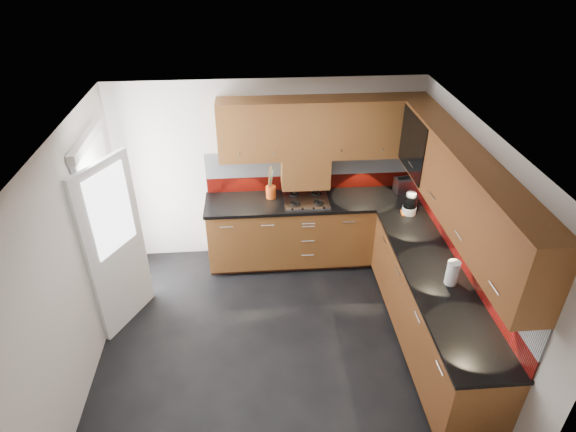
{
  "coord_description": "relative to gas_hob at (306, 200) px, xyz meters",
  "views": [
    {
      "loc": [
        -0.18,
        -3.72,
        3.98
      ],
      "look_at": [
        0.16,
        0.65,
        1.24
      ],
      "focal_mm": 30.0,
      "sensor_mm": 36.0,
      "label": 1
    }
  ],
  "objects": [
    {
      "name": "room",
      "position": [
        -0.45,
        -1.47,
        0.54
      ],
      "size": [
        4.0,
        3.8,
        2.64
      ],
      "color": "black"
    },
    {
      "name": "base_cabinets",
      "position": [
        0.62,
        -0.75,
        -0.52
      ],
      "size": [
        2.7,
        3.2,
        0.95
      ],
      "color": "#5D2C14",
      "rests_on": "room"
    },
    {
      "name": "countertop",
      "position": [
        0.6,
        -0.77,
        -0.03
      ],
      "size": [
        2.72,
        3.22,
        0.04
      ],
      "color": "black",
      "rests_on": "base_cabinets"
    },
    {
      "name": "backsplash",
      "position": [
        0.83,
        -0.54,
        0.26
      ],
      "size": [
        2.7,
        3.2,
        0.54
      ],
      "color": "#6A0F09",
      "rests_on": "countertop"
    },
    {
      "name": "upper_cabinets",
      "position": [
        0.78,
        -0.69,
        0.88
      ],
      "size": [
        2.5,
        3.2,
        0.72
      ],
      "color": "#5D2C14",
      "rests_on": "room"
    },
    {
      "name": "extractor_hood",
      "position": [
        -0.0,
        0.17,
        0.33
      ],
      "size": [
        0.6,
        0.33,
        0.4
      ],
      "primitive_type": "cube",
      "color": "#5D2C14",
      "rests_on": "room"
    },
    {
      "name": "glass_cabinet",
      "position": [
        1.26,
        -0.4,
        0.91
      ],
      "size": [
        0.32,
        0.8,
        0.66
      ],
      "color": "black",
      "rests_on": "room"
    },
    {
      "name": "back_door",
      "position": [
        -2.23,
        -0.72,
        0.08
      ],
      "size": [
        0.42,
        1.19,
        2.04
      ],
      "color": "white",
      "rests_on": "room"
    },
    {
      "name": "gas_hob",
      "position": [
        0.0,
        0.0,
        0.0
      ],
      "size": [
        0.56,
        0.49,
        0.04
      ],
      "color": "silver",
      "rests_on": "countertop"
    },
    {
      "name": "utensil_pot",
      "position": [
        -0.44,
        0.12,
        0.08
      ],
      "size": [
        0.13,
        0.13,
        0.45
      ],
      "color": "#D34B13",
      "rests_on": "countertop"
    },
    {
      "name": "toaster",
      "position": [
        1.3,
        0.14,
        0.08
      ],
      "size": [
        0.29,
        0.2,
        0.2
      ],
      "color": "silver",
      "rests_on": "countertop"
    },
    {
      "name": "food_processor",
      "position": [
        1.2,
        -0.39,
        0.11
      ],
      "size": [
        0.17,
        0.17,
        0.28
      ],
      "color": "white",
      "rests_on": "countertop"
    },
    {
      "name": "paper_towel",
      "position": [
        1.23,
        -1.69,
        0.11
      ],
      "size": [
        0.15,
        0.15,
        0.25
      ],
      "primitive_type": "cylinder",
      "rotation": [
        0.0,
        0.0,
        0.24
      ],
      "color": "white",
      "rests_on": "countertop"
    },
    {
      "name": "orange_cloth",
      "position": [
        1.18,
        -0.39,
        -0.01
      ],
      "size": [
        0.16,
        0.14,
        0.02
      ],
      "primitive_type": "cube",
      "rotation": [
        0.0,
        0.0,
        -0.09
      ],
      "color": "orange",
      "rests_on": "countertop"
    }
  ]
}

